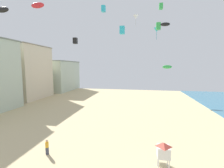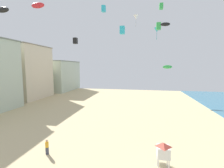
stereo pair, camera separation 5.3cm
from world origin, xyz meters
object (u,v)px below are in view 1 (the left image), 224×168
Objects in this scene: kite_green_box at (161,6)px; kite_cyan_box_2 at (103,9)px; kite_red_parafoil at (38,5)px; lifeguard_stand at (163,150)px; kite_green_parafoil at (167,67)px; kite_black_box at (75,41)px; kite_cyan_box at (122,30)px; kite_black_parafoil_2 at (2,10)px; kite_black_parafoil at (165,24)px; kite_flyer at (47,146)px; kite_cyan_delta at (157,30)px; kite_green_box_2 at (158,26)px; kite_white_delta at (136,17)px.

kite_cyan_box_2 is at bearing -169.96° from kite_green_box.
kite_green_box is (22.84, 12.15, 2.69)m from kite_red_parafoil.
lifeguard_stand is 30.74m from kite_green_parafoil.
kite_red_parafoil reaches higher than kite_green_parafoil.
kite_green_box reaches higher than kite_green_parafoil.
kite_cyan_box is at bearing 7.85° from kite_black_box.
kite_red_parafoil is at bearing 172.21° from kite_black_box.
kite_black_parafoil_2 reaches higher than kite_green_parafoil.
lifeguard_stand is 0.98× the size of kite_red_parafoil.
kite_cyan_box is 17.11m from kite_black_parafoil_2.
kite_black_parafoil is 14.70m from kite_black_box.
kite_cyan_box is 0.91× the size of kite_cyan_box_2.
kite_black_box is (-7.91, -1.09, -1.66)m from kite_cyan_box.
kite_flyer is 36.66m from kite_cyan_delta.
kite_red_parafoil is 1.35× the size of kite_black_parafoil_2.
kite_white_delta reaches higher than kite_green_box_2.
kite_green_box_2 is at bearing 58.42° from kite_cyan_box.
kite_white_delta is at bearing -115.42° from kite_cyan_delta.
kite_black_parafoil is (6.65, -1.18, 0.28)m from kite_cyan_box.
kite_green_box_2 reaches higher than kite_cyan_box.
kite_green_box is 0.42× the size of kite_cyan_delta.
kite_white_delta reaches higher than kite_black_parafoil.
kite_black_parafoil_2 is at bearing -131.71° from kite_cyan_delta.
lifeguard_stand reaches higher than kite_flyer.
kite_cyan_box is at bearing 121.46° from lifeguard_stand.
kite_red_parafoil is at bearing -143.27° from kite_cyan_delta.
kite_white_delta is (1.94, 6.17, 3.83)m from kite_cyan_box.
kite_cyan_box is 0.66× the size of kite_black_parafoil_2.
kite_green_box is at bearing 28.01° from kite_red_parafoil.
kite_cyan_box_2 is (-11.04, 22.30, 20.85)m from lifeguard_stand.
kite_green_box_2 is (0.16, 12.27, 2.81)m from kite_black_parafoil.
kite_green_parafoil is 1.26× the size of kite_black_parafoil_2.
kite_black_parafoil_2 is (-21.99, -24.67, -2.10)m from kite_cyan_delta.
kite_cyan_box reaches higher than kite_black_box.
kite_flyer is 24.80m from kite_red_parafoil.
kite_black_parafoil is at bearing -100.34° from kite_green_parafoil.
kite_cyan_box_2 reaches higher than kite_white_delta.
kite_red_parafoil is 25.01m from kite_green_box_2.
kite_black_box reaches higher than kite_flyer.
kite_green_box_2 is 6.96m from kite_white_delta.
kite_green_parafoil is (4.56, 29.45, 7.52)m from lifeguard_stand.
kite_cyan_box is 0.82× the size of kite_green_box_2.
kite_red_parafoil reaches higher than kite_flyer.
kite_red_parafoil is at bearing -179.80° from kite_cyan_box.
kite_cyan_delta reaches higher than kite_black_parafoil.
kite_white_delta is at bearing -25.57° from kite_cyan_box_2.
kite_green_box is 15.25m from kite_black_parafoil.
kite_cyan_delta is at bearing -122.85° from kite_flyer.
kite_red_parafoil is 26.01m from kite_green_box.
kite_cyan_delta reaches higher than kite_green_box_2.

